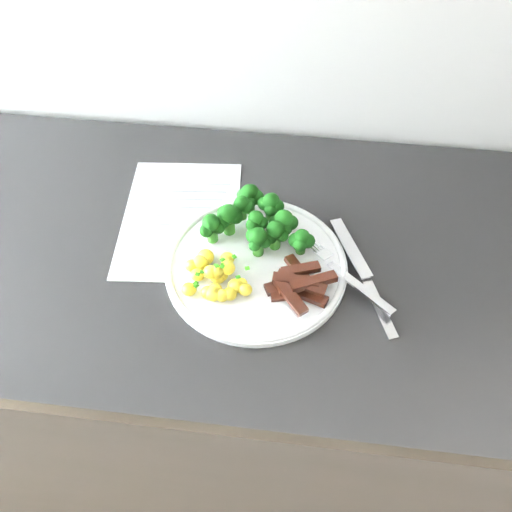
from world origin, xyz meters
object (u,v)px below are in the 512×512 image
Objects in this scene: potatoes at (216,276)px; beef_strips at (299,284)px; plate at (256,264)px; knife at (370,289)px; broccoli at (259,219)px; fork at (347,275)px; counter at (282,377)px; recipe_paper at (181,217)px.

beef_strips is (0.13, 0.00, -0.00)m from potatoes.
knife reaches higher than plate.
broccoli reaches higher than knife.
potatoes reaches higher than knife.
fork is at bearing -27.31° from broccoli.
plate is 1.58× the size of broccoli.
recipe_paper is at bearing 163.68° from counter.
counter is 10.72× the size of knife.
beef_strips is at bearing -158.26° from fork.
beef_strips is at bearing -54.80° from broccoli.
beef_strips reaches higher than counter.
beef_strips reaches higher than fork.
plate is 0.08m from beef_strips.
counter is 0.51m from potatoes.
counter is at bearing -16.32° from recipe_paper.
beef_strips is 0.77× the size of fork.
potatoes is (-0.06, -0.04, 0.02)m from plate.
knife is (0.24, 0.02, -0.01)m from potatoes.
beef_strips is 0.11m from knife.
knife is at bearing -27.10° from counter.
potatoes is (-0.05, -0.11, -0.02)m from broccoli.
broccoli is at bearing 152.69° from fork.
broccoli reaches higher than recipe_paper.
plate is 0.18m from knife.
plate is 1.92× the size of fork.
potatoes is at bearing -57.26° from recipe_paper.
beef_strips is (0.22, -0.14, 0.02)m from recipe_paper.
plate is at bearing 149.81° from beef_strips.
beef_strips is (0.01, -0.08, 0.49)m from counter.
plate is at bearing 36.93° from potatoes.
broccoli is at bearing -12.22° from recipe_paper.
counter is 0.48m from plate.
beef_strips reaches higher than plate.
counter is 8.33× the size of plate.
knife is (0.18, -0.03, 0.00)m from plate.
potatoes is 0.13m from beef_strips.
recipe_paper is 2.55× the size of beef_strips.
potatoes is 0.94× the size of beef_strips.
potatoes reaches higher than counter.
counter is 0.49m from fork.
broccoli is 1.57× the size of beef_strips.
counter is 8.12× the size of recipe_paper.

